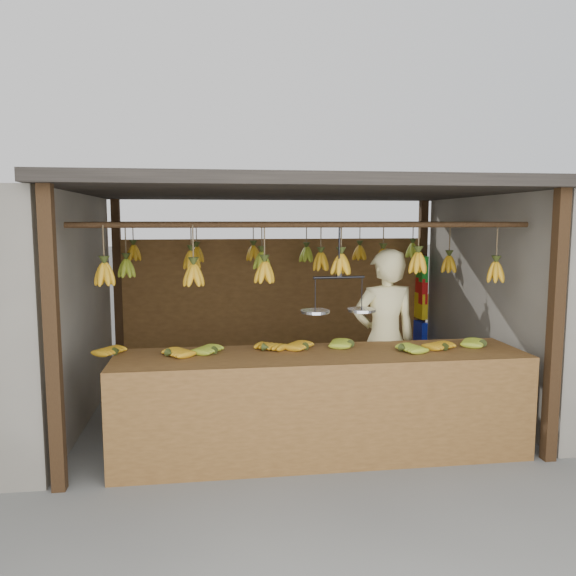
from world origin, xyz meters
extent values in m
plane|color=#5B5B57|center=(0.00, 0.00, 0.00)|extent=(80.00, 80.00, 0.00)
cube|color=black|center=(-2.00, -1.50, 1.15)|extent=(0.10, 0.10, 2.30)
cube|color=black|center=(2.00, -1.50, 1.15)|extent=(0.10, 0.10, 2.30)
cube|color=black|center=(-2.00, 1.50, 1.15)|extent=(0.10, 0.10, 2.30)
cube|color=black|center=(2.00, 1.50, 1.15)|extent=(0.10, 0.10, 2.30)
cube|color=black|center=(0.00, 0.00, 2.35)|extent=(4.30, 3.30, 0.10)
cylinder|color=black|center=(0.00, -1.00, 2.00)|extent=(4.00, 0.05, 0.05)
cylinder|color=black|center=(0.00, 0.00, 2.00)|extent=(4.00, 0.05, 0.05)
cylinder|color=black|center=(0.00, 1.00, 2.00)|extent=(4.00, 0.05, 0.05)
cube|color=brown|center=(0.00, 1.50, 0.90)|extent=(4.00, 0.06, 1.80)
cube|color=brown|center=(0.10, -1.10, 0.86)|extent=(3.53, 0.79, 0.08)
cube|color=brown|center=(0.10, -1.49, 0.45)|extent=(3.53, 0.04, 0.90)
cube|color=black|center=(-1.57, -1.44, 0.41)|extent=(0.07, 0.07, 0.82)
cube|color=black|center=(1.77, -1.44, 0.41)|extent=(0.07, 0.07, 0.82)
cube|color=black|center=(-1.57, -0.76, 0.41)|extent=(0.07, 0.07, 0.82)
cube|color=black|center=(1.77, -0.76, 0.41)|extent=(0.07, 0.07, 0.82)
ellipsoid|color=#C68A15|center=(-1.63, -0.94, 0.93)|extent=(0.30, 0.28, 0.06)
ellipsoid|color=#C68A15|center=(-1.19, -1.09, 0.93)|extent=(0.30, 0.29, 0.06)
ellipsoid|color=#92A523|center=(-0.80, -1.01, 0.93)|extent=(0.30, 0.28, 0.06)
ellipsoid|color=#C68A15|center=(-0.37, -0.98, 0.93)|extent=(0.28, 0.30, 0.06)
ellipsoid|color=#C68A15|center=(0.00, -0.97, 0.93)|extent=(0.30, 0.29, 0.06)
ellipsoid|color=#92A523|center=(0.41, -0.92, 0.93)|extent=(0.29, 0.25, 0.06)
ellipsoid|color=#92A523|center=(0.80, -1.18, 0.93)|extent=(0.28, 0.25, 0.06)
ellipsoid|color=#C68A15|center=(1.21, -1.17, 0.93)|extent=(0.27, 0.30, 0.06)
ellipsoid|color=#92A523|center=(1.59, -1.07, 0.93)|extent=(0.30, 0.28, 0.06)
ellipsoid|color=#C68A15|center=(-1.69, -1.04, 1.60)|extent=(0.16, 0.16, 0.28)
ellipsoid|color=#C68A15|center=(-0.98, -1.04, 1.58)|extent=(0.16, 0.16, 0.28)
ellipsoid|color=#C68A15|center=(-0.38, -0.98, 1.59)|extent=(0.16, 0.16, 0.28)
ellipsoid|color=#C68A15|center=(0.29, -0.96, 1.66)|extent=(0.16, 0.16, 0.28)
ellipsoid|color=#C68A15|center=(1.00, -0.95, 1.66)|extent=(0.16, 0.16, 0.28)
ellipsoid|color=#C68A15|center=(1.74, -0.96, 1.57)|extent=(0.16, 0.16, 0.28)
ellipsoid|color=#92A523|center=(-1.68, 0.03, 1.56)|extent=(0.16, 0.16, 0.28)
ellipsoid|color=#C68A15|center=(-1.03, 0.02, 1.64)|extent=(0.16, 0.16, 0.28)
ellipsoid|color=#92A523|center=(-0.31, 0.01, 1.62)|extent=(0.16, 0.16, 0.28)
ellipsoid|color=#C68A15|center=(0.30, -0.05, 1.61)|extent=(0.16, 0.16, 0.28)
ellipsoid|color=#C68A15|center=(0.98, 0.01, 1.65)|extent=(0.16, 0.16, 0.28)
ellipsoid|color=#C68A15|center=(1.73, 0.03, 1.57)|extent=(0.16, 0.16, 0.28)
ellipsoid|color=#C68A15|center=(-1.73, 1.01, 1.66)|extent=(0.16, 0.16, 0.28)
ellipsoid|color=#C68A15|center=(-1.00, 0.95, 1.64)|extent=(0.16, 0.16, 0.28)
ellipsoid|color=#C68A15|center=(-0.32, 1.00, 1.65)|extent=(0.16, 0.16, 0.28)
ellipsoid|color=#92A523|center=(0.33, 1.04, 1.62)|extent=(0.16, 0.16, 0.28)
ellipsoid|color=#C68A15|center=(1.00, 1.03, 1.64)|extent=(0.16, 0.16, 0.28)
ellipsoid|color=#92A523|center=(1.68, 1.01, 1.66)|extent=(0.16, 0.16, 0.28)
cylinder|color=black|center=(0.27, -1.00, 1.77)|extent=(0.02, 0.02, 0.46)
cylinder|color=black|center=(0.27, -1.00, 1.54)|extent=(0.46, 0.05, 0.02)
cylinder|color=silver|center=(0.06, -1.01, 1.24)|extent=(0.25, 0.25, 0.02)
cylinder|color=silver|center=(0.48, -0.99, 1.24)|extent=(0.25, 0.25, 0.02)
imported|color=beige|center=(0.82, -0.60, 0.89)|extent=(0.68, 0.47, 1.77)
cube|color=#199926|center=(1.94, 1.35, 1.40)|extent=(0.08, 0.26, 0.34)
cube|color=red|center=(1.94, 1.35, 1.11)|extent=(0.08, 0.26, 0.34)
cube|color=yellow|center=(1.94, 1.35, 0.90)|extent=(0.08, 0.26, 0.34)
cube|color=#1426BF|center=(1.94, 1.35, 0.52)|extent=(0.08, 0.26, 0.34)
camera|label=1|loc=(-0.83, -5.75, 2.04)|focal=35.00mm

